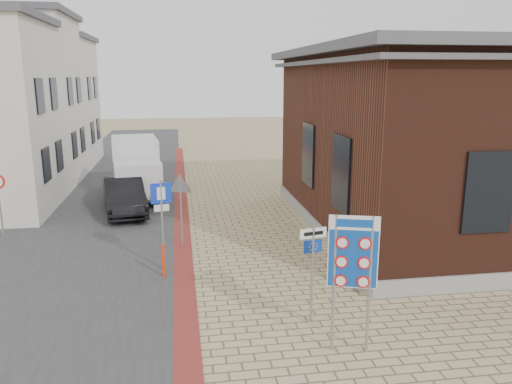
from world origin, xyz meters
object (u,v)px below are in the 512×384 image
object	(u,v)px
sedan	(124,196)
parking_sign	(162,209)
box_truck	(136,167)
essen_sign	(312,256)
bollard	(163,261)
border_sign	(353,255)

from	to	relation	value
sedan	parking_sign	bearing A→B (deg)	-85.18
box_truck	essen_sign	distance (m)	14.76
parking_sign	bollard	xyz separation A→B (m)	(0.01, -0.58, -1.43)
essen_sign	bollard	world-z (taller)	essen_sign
box_truck	bollard	world-z (taller)	box_truck
sedan	box_truck	distance (m)	3.19
bollard	essen_sign	bearing A→B (deg)	-42.22
border_sign	essen_sign	bearing A→B (deg)	124.18
sedan	essen_sign	size ratio (longest dim) A/B	1.84
sedan	essen_sign	world-z (taller)	essen_sign
box_truck	border_sign	xyz separation A→B (m)	(5.56, -15.30, 0.76)
parking_sign	bollard	world-z (taller)	parking_sign
border_sign	box_truck	bearing A→B (deg)	126.91
box_truck	border_sign	bearing A→B (deg)	-77.07
sedan	border_sign	distance (m)	13.61
sedan	essen_sign	bearing A→B (deg)	-73.22
border_sign	bollard	distance (m)	6.42
parking_sign	essen_sign	bearing A→B (deg)	-58.90
bollard	box_truck	bearing A→B (deg)	98.21
parking_sign	bollard	bearing A→B (deg)	-101.51
essen_sign	parking_sign	size ratio (longest dim) A/B	0.89
sedan	bollard	distance (m)	7.72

